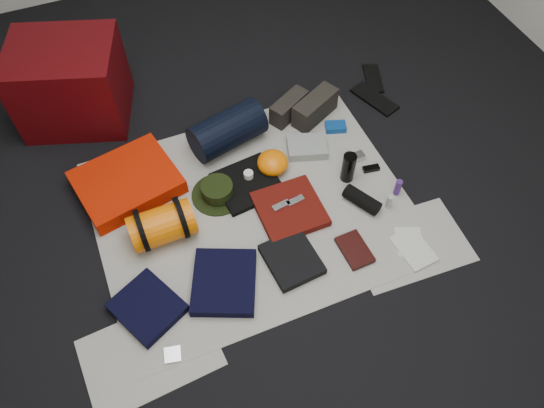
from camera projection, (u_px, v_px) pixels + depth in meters
name	position (u px, v px, depth m)	size (l,w,h in m)	color
floor	(253.00, 210.00, 2.80)	(4.50, 4.50, 0.02)	black
newspaper_mat	(252.00, 209.00, 2.79)	(1.60, 1.30, 0.01)	beige
newspaper_sheet_front_left	(150.00, 353.00, 2.35)	(0.58, 0.40, 0.00)	beige
newspaper_sheet_front_right	(408.00, 244.00, 2.67)	(0.58, 0.40, 0.00)	beige
red_cabinet	(70.00, 83.00, 3.00)	(0.58, 0.48, 0.48)	#4C0508
sleeping_pad	(127.00, 182.00, 2.83)	(0.51, 0.42, 0.09)	red
stuff_sack	(162.00, 225.00, 2.62)	(0.19, 0.19, 0.32)	orange
sack_strap_left	(142.00, 230.00, 2.58)	(0.22, 0.22, 0.03)	black
sack_strap_right	(181.00, 217.00, 2.62)	(0.22, 0.22, 0.03)	black
navy_duffel	(227.00, 130.00, 2.96)	(0.22, 0.22, 0.42)	black
boonie_brim	(218.00, 194.00, 2.83)	(0.28, 0.28, 0.01)	black
boonie_crown	(217.00, 190.00, 2.80)	(0.17, 0.17, 0.07)	black
hiking_boot_left	(289.00, 107.00, 3.12)	(0.26, 0.10, 0.13)	#28241F
hiking_boot_right	(315.00, 108.00, 3.11)	(0.30, 0.11, 0.15)	#28241F
flip_flop_left	(374.00, 99.00, 3.25)	(0.11, 0.31, 0.02)	black
flip_flop_right	(373.00, 78.00, 3.36)	(0.10, 0.26, 0.01)	black
trousers_navy_a	(147.00, 307.00, 2.44)	(0.26, 0.30, 0.05)	black
trousers_navy_b	(224.00, 282.00, 2.51)	(0.30, 0.34, 0.05)	black
trousers_charcoal	(292.00, 259.00, 2.59)	(0.24, 0.27, 0.04)	black
black_tshirt	(247.00, 184.00, 2.86)	(0.32, 0.30, 0.03)	black
red_shirt	(290.00, 209.00, 2.76)	(0.33, 0.33, 0.04)	#550E09
orange_stuff_sack	(273.00, 163.00, 2.89)	(0.17, 0.17, 0.11)	orange
first_aid_pouch	(307.00, 147.00, 3.00)	(0.22, 0.16, 0.05)	gray
water_bottle	(348.00, 167.00, 2.83)	(0.07, 0.07, 0.18)	black
speaker	(362.00, 200.00, 2.77)	(0.08, 0.08, 0.20)	black
compact_camera	(356.00, 157.00, 2.96)	(0.09, 0.05, 0.04)	silver
cyan_case	(336.00, 127.00, 3.10)	(0.12, 0.08, 0.04)	navy
toiletry_purple	(398.00, 187.00, 2.80)	(0.03, 0.03, 0.10)	#432270
toiletry_clear	(389.00, 202.00, 2.76)	(0.03, 0.03, 0.09)	#A7ACA7
paperback_book	(355.00, 250.00, 2.63)	(0.13, 0.20, 0.03)	black
map_booklet	(414.00, 249.00, 2.64)	(0.15, 0.22, 0.01)	silver
map_printout	(409.00, 242.00, 2.67)	(0.13, 0.17, 0.01)	silver
sunglasses	(371.00, 168.00, 2.93)	(0.09, 0.04, 0.02)	black
key_cluster	(173.00, 355.00, 2.33)	(0.07, 0.07, 0.01)	silver
tape_roll	(248.00, 175.00, 2.85)	(0.05, 0.05, 0.04)	white
energy_bar_a	(281.00, 205.00, 2.74)	(0.10, 0.04, 0.01)	silver
energy_bar_b	(295.00, 201.00, 2.75)	(0.10, 0.04, 0.01)	silver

